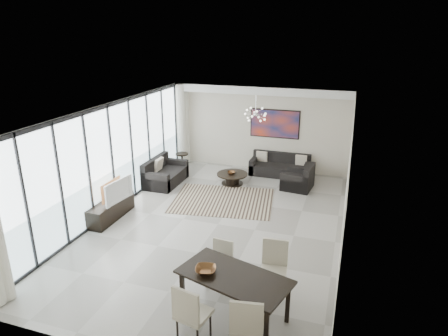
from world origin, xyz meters
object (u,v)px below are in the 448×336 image
at_px(coffee_table, 232,178).
at_px(television, 116,190).
at_px(dining_table, 234,280).
at_px(tv_console, 111,209).
at_px(sofa_main, 280,168).

bearing_deg(coffee_table, television, -123.20).
xyz_separation_m(television, dining_table, (3.95, -2.63, -0.09)).
relative_size(tv_console, dining_table, 0.76).
bearing_deg(sofa_main, tv_console, -127.90).
bearing_deg(tv_console, television, 19.68).
bearing_deg(sofa_main, coffee_table, -135.07).
relative_size(coffee_table, sofa_main, 0.50).
relative_size(sofa_main, tv_console, 1.23).
bearing_deg(television, sofa_main, -29.58).
bearing_deg(dining_table, television, 146.36).
xyz_separation_m(sofa_main, tv_console, (-3.58, -4.59, 0.01)).
bearing_deg(coffee_table, sofa_main, 44.93).
height_order(tv_console, television, television).
distance_m(sofa_main, television, 5.71).
height_order(coffee_table, sofa_main, sofa_main).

